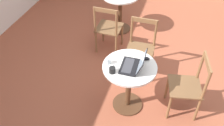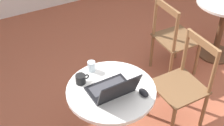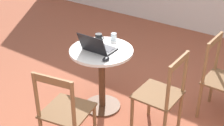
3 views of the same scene
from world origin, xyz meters
name	(u,v)px [view 1 (image 1 of 3)]	position (x,y,z in m)	size (l,w,h in m)	color
ground_plane	(158,81)	(0.00, 0.00, 0.00)	(16.00, 16.00, 0.00)	#9E5138
cafe_table_near	(129,77)	(-0.60, 0.35, 0.55)	(0.70, 0.70, 0.76)	#51331E
cafe_table_mid	(120,4)	(1.26, 1.00, 0.55)	(0.70, 0.70, 0.76)	#51331E
chair_near_right	(140,49)	(0.16, 0.36, 0.46)	(0.42, 0.42, 0.92)	brown
chair_near_front	(188,87)	(-0.44, -0.42, 0.46)	(0.50, 0.50, 0.92)	brown
chair_mid_left	(108,29)	(0.54, 1.01, 0.46)	(0.43, 0.43, 0.92)	brown
laptop	(133,65)	(-0.61, 0.31, 0.80)	(0.34, 0.30, 0.22)	black
mouse	(146,58)	(-0.41, 0.19, 0.77)	(0.06, 0.10, 0.03)	black
mug	(112,70)	(-0.77, 0.53, 0.80)	(0.11, 0.08, 0.08)	black
drinking_glass	(108,61)	(-0.63, 0.63, 0.80)	(0.07, 0.07, 0.09)	silver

